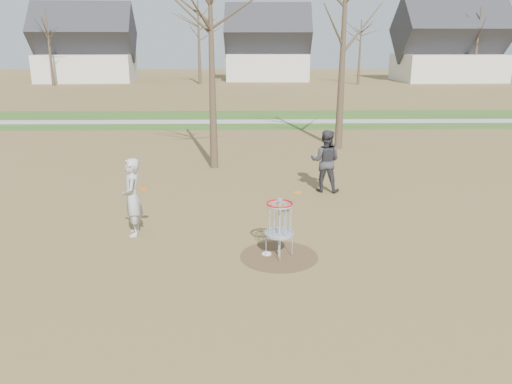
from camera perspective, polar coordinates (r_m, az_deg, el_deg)
ground at (r=11.58m, az=2.64°, el=-7.37°), size 160.00×160.00×0.00m
green_band at (r=31.90m, az=0.21°, el=8.32°), size 160.00×8.00×0.01m
footpath at (r=30.91m, az=0.26°, el=8.07°), size 160.00×1.50×0.01m
dirt_circle at (r=11.58m, az=2.64°, el=-7.35°), size 1.80×1.80×0.01m
player_standing at (r=12.88m, az=-13.96°, el=-0.60°), size 0.60×0.80×1.99m
player_throwing at (r=16.38m, az=7.95°, el=3.53°), size 1.16×1.01×2.03m
disc_grounded at (r=11.66m, az=1.21°, el=-7.07°), size 0.22×0.22×0.02m
discs_in_play at (r=12.88m, az=-3.28°, el=0.14°), size 4.12×1.15×0.44m
disc_golf_basket at (r=11.24m, az=2.70°, el=-3.12°), size 0.64×0.64×1.35m
bare_trees at (r=46.39m, az=2.08°, el=17.61°), size 52.62×44.98×9.00m
houses_row at (r=63.31m, az=3.59°, el=15.74°), size 56.51×10.01×7.26m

